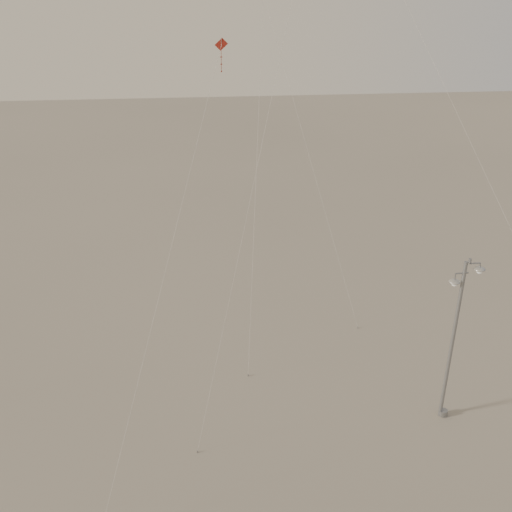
{
  "coord_description": "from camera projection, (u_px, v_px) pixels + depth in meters",
  "views": [
    {
      "loc": [
        -4.01,
        -24.73,
        21.31
      ],
      "look_at": [
        -1.1,
        5.0,
        7.94
      ],
      "focal_mm": 50.0,
      "sensor_mm": 36.0,
      "label": 1
    }
  ],
  "objects": [
    {
      "name": "street_lamp",
      "position": [
        455.0,
        336.0,
        32.94
      ],
      "size": [
        1.62,
        0.56,
        8.39
      ],
      "color": "gray",
      "rests_on": "ground"
    },
    {
      "name": "ground",
      "position": [
        292.0,
        464.0,
        31.53
      ],
      "size": [
        160.0,
        160.0,
        0.0
      ],
      "primitive_type": "plane",
      "color": "gray",
      "rests_on": "ground"
    },
    {
      "name": "kite_3",
      "position": [
        192.0,
        165.0,
        31.58
      ],
      "size": [
        6.13,
        13.72,
        17.08
      ],
      "rotation": [
        0.0,
        0.0,
        0.05
      ],
      "color": "maroon",
      "rests_on": "ground"
    },
    {
      "name": "kite_4",
      "position": [
        423.0,
        43.0,
        33.74
      ],
      "size": [
        10.45,
        13.67,
        23.4
      ],
      "rotation": [
        0.0,
        0.0,
        1.73
      ],
      "color": "#37312D",
      "rests_on": "ground"
    }
  ]
}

